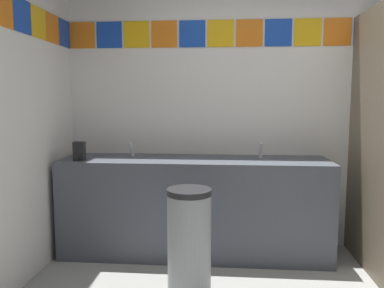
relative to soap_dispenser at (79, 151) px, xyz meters
name	(u,v)px	position (x,y,z in m)	size (l,w,h in m)	color
wall_back	(276,102)	(1.69, 0.50, 0.41)	(3.86, 0.09, 2.66)	white
vanity_counter	(195,205)	(0.96, 0.17, -0.49)	(2.31, 0.58, 0.85)	#4C515B
faucet_left	(132,151)	(0.39, 0.26, -0.03)	(0.04, 0.10, 0.14)	silver
faucet_right	(261,152)	(1.54, 0.26, -0.03)	(0.04, 0.10, 0.14)	silver
soap_dispenser	(79,151)	(0.00, 0.00, 0.00)	(0.09, 0.09, 0.16)	black
trash_bin	(189,243)	(0.99, -0.60, -0.55)	(0.30, 0.30, 0.76)	#999EA3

